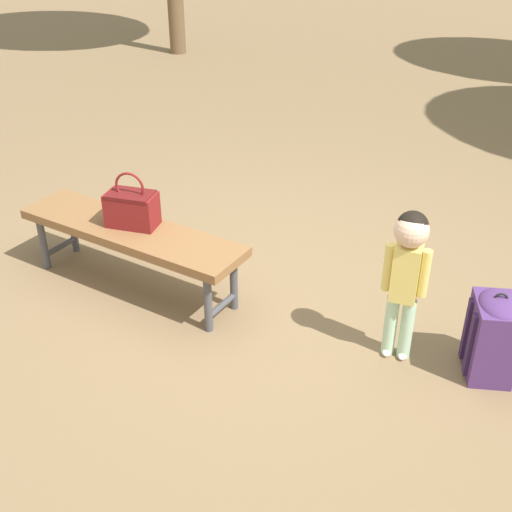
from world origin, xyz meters
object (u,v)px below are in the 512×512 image
park_bench (131,235)px  handbag (132,208)px  child_standing (407,264)px  backpack_large (493,334)px

park_bench → handbag: handbag is taller
handbag → child_standing: bearing=-3.2°
child_standing → backpack_large: 0.61m
child_standing → backpack_large: size_ratio=1.74×
child_standing → handbag: bearing=176.8°
child_standing → park_bench: bearing=178.1°
park_bench → child_standing: 1.78m
handbag → backpack_large: handbag is taller
handbag → child_standing: child_standing is taller
park_bench → child_standing: size_ratio=1.79×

